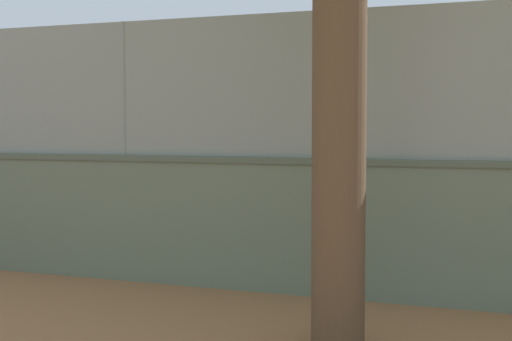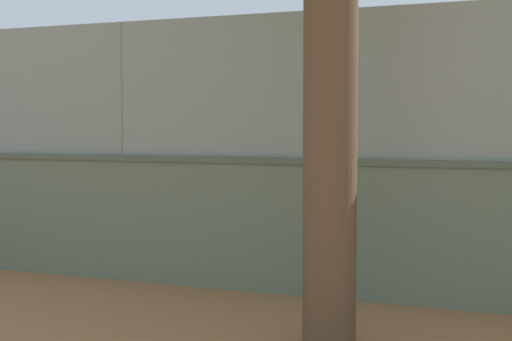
{
  "view_description": "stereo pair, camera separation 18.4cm",
  "coord_description": "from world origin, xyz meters",
  "views": [
    {
      "loc": [
        -4.31,
        22.97,
        2.2
      ],
      "look_at": [
        0.58,
        9.53,
        1.35
      ],
      "focal_mm": 52.59,
      "sensor_mm": 36.0,
      "label": 1
    },
    {
      "loc": [
        -4.48,
        22.91,
        2.2
      ],
      "look_at": [
        0.58,
        9.53,
        1.35
      ],
      "focal_mm": 52.59,
      "sensor_mm": 36.0,
      "label": 2
    }
  ],
  "objects": [
    {
      "name": "ground_plane",
      "position": [
        0.0,
        0.0,
        0.0
      ],
      "size": [
        260.0,
        260.0,
        0.0
      ],
      "primitive_type": "plane",
      "color": "#A36B42"
    },
    {
      "name": "perimeter_wall",
      "position": [
        2.7,
        13.55,
        0.9
      ],
      "size": [
        29.47,
        0.94,
        1.79
      ],
      "color": "slate",
      "rests_on": "ground_plane"
    },
    {
      "name": "fence_panel_on_wall",
      "position": [
        2.7,
        13.55,
        2.73
      ],
      "size": [
        28.94,
        0.69,
        1.88
      ],
      "color": "gray",
      "rests_on": "perimeter_wall"
    },
    {
      "name": "player_foreground_swinging",
      "position": [
        -3.64,
        5.01,
        0.97
      ],
      "size": [
        0.76,
        1.27,
        1.64
      ],
      "color": "navy",
      "rests_on": "ground_plane"
    },
    {
      "name": "player_crossing_court",
      "position": [
        2.98,
        10.24,
        0.95
      ],
      "size": [
        0.76,
        1.27,
        1.62
      ],
      "color": "#B2B2B2",
      "rests_on": "ground_plane"
    },
    {
      "name": "sports_ball",
      "position": [
        -3.02,
        7.42,
        0.08
      ],
      "size": [
        0.16,
        0.16,
        0.16
      ],
      "primitive_type": "sphere",
      "color": "orange",
      "rests_on": "ground_plane"
    }
  ]
}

